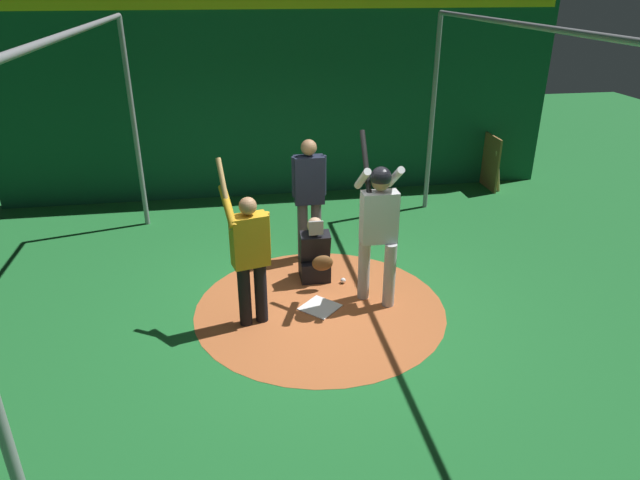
{
  "coord_description": "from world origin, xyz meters",
  "views": [
    {
      "loc": [
        6.05,
        -0.99,
        3.78
      ],
      "look_at": [
        0.0,
        0.0,
        0.95
      ],
      "focal_mm": 31.74,
      "sensor_mm": 36.0,
      "label": 1
    }
  ],
  "objects_px": {
    "home_plate": "(320,307)",
    "catcher": "(315,256)",
    "bat_rack": "(487,161)",
    "baseball_0": "(343,280)",
    "umpire": "(309,193)",
    "batter": "(378,222)",
    "visitor": "(250,253)"
  },
  "relations": [
    {
      "from": "home_plate",
      "to": "bat_rack",
      "type": "bearing_deg",
      "value": 135.59
    },
    {
      "from": "visitor",
      "to": "umpire",
      "type": "bearing_deg",
      "value": 136.38
    },
    {
      "from": "batter",
      "to": "visitor",
      "type": "bearing_deg",
      "value": -81.21
    },
    {
      "from": "batter",
      "to": "catcher",
      "type": "bearing_deg",
      "value": -135.64
    },
    {
      "from": "catcher",
      "to": "baseball_0",
      "type": "relative_size",
      "value": 12.56
    },
    {
      "from": "umpire",
      "to": "bat_rack",
      "type": "height_order",
      "value": "umpire"
    },
    {
      "from": "home_plate",
      "to": "catcher",
      "type": "height_order",
      "value": "catcher"
    },
    {
      "from": "home_plate",
      "to": "visitor",
      "type": "relative_size",
      "value": 0.21
    },
    {
      "from": "visitor",
      "to": "batter",
      "type": "bearing_deg",
      "value": 84.76
    },
    {
      "from": "catcher",
      "to": "visitor",
      "type": "bearing_deg",
      "value": -44.11
    },
    {
      "from": "catcher",
      "to": "bat_rack",
      "type": "height_order",
      "value": "bat_rack"
    },
    {
      "from": "catcher",
      "to": "visitor",
      "type": "xyz_separation_m",
      "value": [
        0.93,
        -0.9,
        0.57
      ]
    },
    {
      "from": "batter",
      "to": "umpire",
      "type": "xyz_separation_m",
      "value": [
        -1.39,
        -0.65,
        -0.09
      ]
    },
    {
      "from": "visitor",
      "to": "catcher",
      "type": "bearing_deg",
      "value": 121.87
    },
    {
      "from": "bat_rack",
      "to": "baseball_0",
      "type": "distance_m",
      "value": 5.11
    },
    {
      "from": "umpire",
      "to": "batter",
      "type": "bearing_deg",
      "value": 25.04
    },
    {
      "from": "home_plate",
      "to": "catcher",
      "type": "xyz_separation_m",
      "value": [
        -0.76,
        0.06,
        0.35
      ]
    },
    {
      "from": "catcher",
      "to": "bat_rack",
      "type": "relative_size",
      "value": 0.88
    },
    {
      "from": "visitor",
      "to": "baseball_0",
      "type": "distance_m",
      "value": 1.72
    },
    {
      "from": "batter",
      "to": "baseball_0",
      "type": "height_order",
      "value": "batter"
    },
    {
      "from": "umpire",
      "to": "visitor",
      "type": "relative_size",
      "value": 0.9
    },
    {
      "from": "home_plate",
      "to": "batter",
      "type": "xyz_separation_m",
      "value": [
        -0.07,
        0.73,
        1.09
      ]
    },
    {
      "from": "bat_rack",
      "to": "baseball_0",
      "type": "xyz_separation_m",
      "value": [
        3.55,
        -3.64,
        -0.45
      ]
    },
    {
      "from": "home_plate",
      "to": "umpire",
      "type": "xyz_separation_m",
      "value": [
        -1.46,
        0.08,
        1.0
      ]
    },
    {
      "from": "batter",
      "to": "catcher",
      "type": "relative_size",
      "value": 2.3
    },
    {
      "from": "batter",
      "to": "baseball_0",
      "type": "bearing_deg",
      "value": -148.48
    },
    {
      "from": "home_plate",
      "to": "catcher",
      "type": "relative_size",
      "value": 0.45
    },
    {
      "from": "home_plate",
      "to": "bat_rack",
      "type": "xyz_separation_m",
      "value": [
        -4.14,
        4.05,
        0.48
      ]
    },
    {
      "from": "catcher",
      "to": "baseball_0",
      "type": "bearing_deg",
      "value": 64.01
    },
    {
      "from": "catcher",
      "to": "umpire",
      "type": "distance_m",
      "value": 0.96
    },
    {
      "from": "batter",
      "to": "visitor",
      "type": "xyz_separation_m",
      "value": [
        0.24,
        -1.58,
        -0.17
      ]
    },
    {
      "from": "home_plate",
      "to": "bat_rack",
      "type": "distance_m",
      "value": 5.81
    }
  ]
}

